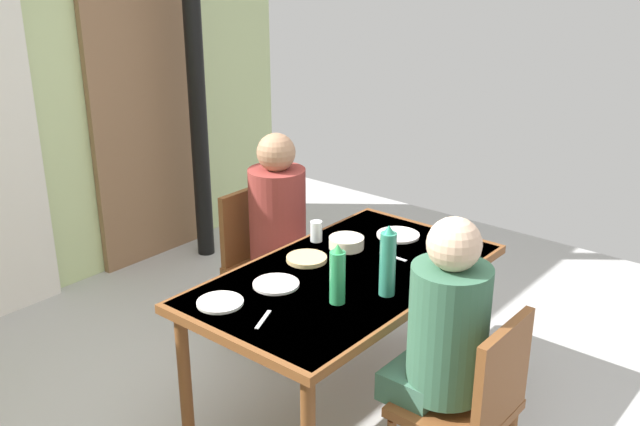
# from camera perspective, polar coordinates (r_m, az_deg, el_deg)

# --- Properties ---
(door_wooden) EXTENTS (0.80, 0.05, 2.00)m
(door_wooden) POSITION_cam_1_polar(r_m,az_deg,el_deg) (5.06, -13.88, 7.22)
(door_wooden) COLOR #896344
(door_wooden) RESTS_ON ground_plane
(stove_pipe_column) EXTENTS (0.12, 0.12, 2.70)m
(stove_pipe_column) POSITION_cam_1_polar(r_m,az_deg,el_deg) (4.95, -9.83, 11.35)
(stove_pipe_column) COLOR black
(stove_pipe_column) RESTS_ON ground_plane
(dining_table) EXTENTS (1.48, 0.84, 0.73)m
(dining_table) POSITION_cam_1_polar(r_m,az_deg,el_deg) (3.28, 2.03, -5.85)
(dining_table) COLOR brown
(dining_table) RESTS_ON ground_plane
(chair_near_diner) EXTENTS (0.40, 0.40, 0.87)m
(chair_near_diner) POSITION_cam_1_polar(r_m,az_deg,el_deg) (2.86, 11.91, -14.58)
(chair_near_diner) COLOR brown
(chair_near_diner) RESTS_ON ground_plane
(chair_far_diner) EXTENTS (0.40, 0.40, 0.87)m
(chair_far_diner) POSITION_cam_1_polar(r_m,az_deg,el_deg) (3.98, -4.59, -3.53)
(chair_far_diner) COLOR brown
(chair_far_diner) RESTS_ON ground_plane
(person_near_diner) EXTENTS (0.30, 0.37, 0.77)m
(person_near_diner) POSITION_cam_1_polar(r_m,az_deg,el_deg) (2.76, 9.84, -8.83)
(person_near_diner) COLOR #3E6B56
(person_near_diner) RESTS_ON ground_plane
(person_far_diner) EXTENTS (0.30, 0.37, 0.77)m
(person_far_diner) POSITION_cam_1_polar(r_m,az_deg,el_deg) (3.79, -3.22, -0.17)
(person_far_diner) COLOR brown
(person_far_diner) RESTS_ON ground_plane
(water_bottle_green_near) EXTENTS (0.07, 0.07, 0.26)m
(water_bottle_green_near) POSITION_cam_1_polar(r_m,az_deg,el_deg) (2.94, 1.39, -4.95)
(water_bottle_green_near) COLOR #2E985A
(water_bottle_green_near) RESTS_ON dining_table
(water_bottle_green_far) EXTENTS (0.07, 0.07, 0.31)m
(water_bottle_green_far) POSITION_cam_1_polar(r_m,az_deg,el_deg) (3.01, 5.36, -3.88)
(water_bottle_green_far) COLOR #33896F
(water_bottle_green_far) RESTS_ON dining_table
(serving_bowl_center) EXTENTS (0.17, 0.17, 0.05)m
(serving_bowl_center) POSITION_cam_1_polar(r_m,az_deg,el_deg) (3.50, 2.10, -2.35)
(serving_bowl_center) COLOR #F2E5C4
(serving_bowl_center) RESTS_ON dining_table
(dinner_plate_near_left) EXTENTS (0.19, 0.19, 0.01)m
(dinner_plate_near_left) POSITION_cam_1_polar(r_m,az_deg,el_deg) (3.01, -7.89, -7.00)
(dinner_plate_near_left) COLOR white
(dinner_plate_near_left) RESTS_ON dining_table
(dinner_plate_near_right) EXTENTS (0.22, 0.22, 0.01)m
(dinner_plate_near_right) POSITION_cam_1_polar(r_m,az_deg,el_deg) (3.66, 6.18, -1.73)
(dinner_plate_near_right) COLOR white
(dinner_plate_near_right) RESTS_ON dining_table
(dinner_plate_far_center) EXTENTS (0.20, 0.20, 0.01)m
(dinner_plate_far_center) POSITION_cam_1_polar(r_m,az_deg,el_deg) (3.14, -3.49, -5.62)
(dinner_plate_far_center) COLOR white
(dinner_plate_far_center) RESTS_ON dining_table
(drinking_glass_by_near_diner) EXTENTS (0.06, 0.06, 0.10)m
(drinking_glass_by_near_diner) POSITION_cam_1_polar(r_m,az_deg,el_deg) (3.56, -0.29, -1.45)
(drinking_glass_by_near_diner) COLOR silver
(drinking_glass_by_near_diner) RESTS_ON dining_table
(drinking_glass_by_far_diner) EXTENTS (0.06, 0.06, 0.09)m
(drinking_glass_by_far_diner) POSITION_cam_1_polar(r_m,az_deg,el_deg) (3.20, 5.32, -4.35)
(drinking_glass_by_far_diner) COLOR silver
(drinking_glass_by_far_diner) RESTS_ON dining_table
(bread_plate_sliced) EXTENTS (0.19, 0.19, 0.02)m
(bread_plate_sliced) POSITION_cam_1_polar(r_m,az_deg,el_deg) (3.36, -1.06, -3.62)
(bread_plate_sliced) COLOR #DBB77A
(bread_plate_sliced) RESTS_ON dining_table
(cutlery_knife_near) EXTENTS (0.14, 0.08, 0.00)m
(cutlery_knife_near) POSITION_cam_1_polar(r_m,az_deg,el_deg) (2.87, -4.51, -8.38)
(cutlery_knife_near) COLOR silver
(cutlery_knife_near) RESTS_ON dining_table
(cutlery_fork_near) EXTENTS (0.04, 0.15, 0.00)m
(cutlery_fork_near) POSITION_cam_1_polar(r_m,az_deg,el_deg) (3.56, 10.56, -2.72)
(cutlery_fork_near) COLOR silver
(cutlery_fork_near) RESTS_ON dining_table
(cutlery_knife_far) EXTENTS (0.02, 0.15, 0.00)m
(cutlery_knife_far) POSITION_cam_1_polar(r_m,az_deg,el_deg) (3.42, 5.79, -3.44)
(cutlery_knife_far) COLOR silver
(cutlery_knife_far) RESTS_ON dining_table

